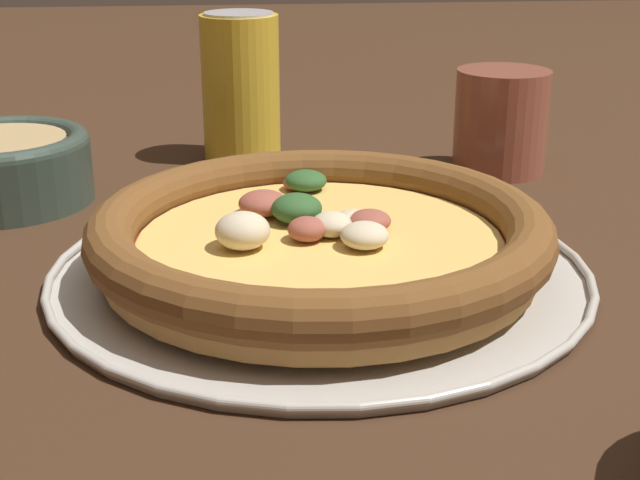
% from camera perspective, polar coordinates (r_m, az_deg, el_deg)
% --- Properties ---
extents(ground_plane, '(3.00, 3.00, 0.00)m').
position_cam_1_polar(ground_plane, '(0.53, 0.00, -2.32)').
color(ground_plane, '#3D2616').
extents(pizza_tray, '(0.32, 0.32, 0.01)m').
position_cam_1_polar(pizza_tray, '(0.53, 0.00, -1.92)').
color(pizza_tray, '#B7B2A8').
rests_on(pizza_tray, ground_plane).
extents(pizza, '(0.27, 0.27, 0.04)m').
position_cam_1_polar(pizza, '(0.52, -0.04, 0.31)').
color(pizza, tan).
rests_on(pizza, pizza_tray).
extents(bowl_near, '(0.13, 0.13, 0.05)m').
position_cam_1_polar(bowl_near, '(0.70, -19.71, 4.57)').
color(bowl_near, '#334238').
rests_on(bowl_near, ground_plane).
extents(drinking_cup, '(0.08, 0.08, 0.08)m').
position_cam_1_polar(drinking_cup, '(0.75, 11.49, 7.46)').
color(drinking_cup, brown).
rests_on(drinking_cup, ground_plane).
extents(beverage_can, '(0.07, 0.07, 0.12)m').
position_cam_1_polar(beverage_can, '(0.77, -5.09, 9.72)').
color(beverage_can, gold).
rests_on(beverage_can, ground_plane).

